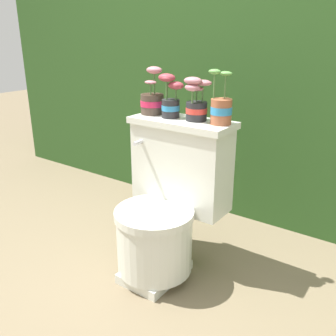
{
  "coord_description": "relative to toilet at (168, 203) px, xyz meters",
  "views": [
    {
      "loc": [
        0.94,
        -1.2,
        1.11
      ],
      "look_at": [
        -0.0,
        0.12,
        0.52
      ],
      "focal_mm": 40.0,
      "sensor_mm": 36.0,
      "label": 1
    }
  ],
  "objects": [
    {
      "name": "ground_plane",
      "position": [
        0.0,
        -0.12,
        -0.35
      ],
      "size": [
        12.0,
        12.0,
        0.0
      ],
      "primitive_type": "plane",
      "color": "#75664C"
    },
    {
      "name": "potted_plant_midright",
      "position": [
        0.19,
        0.13,
        0.46
      ],
      "size": [
        0.11,
        0.1,
        0.24
      ],
      "color": "#9E5638",
      "rests_on": "toilet"
    },
    {
      "name": "potted_plant_left",
      "position": [
        -0.19,
        0.13,
        0.45
      ],
      "size": [
        0.12,
        0.12,
        0.23
      ],
      "color": "#47382D",
      "rests_on": "toilet"
    },
    {
      "name": "potted_plant_midleft",
      "position": [
        -0.07,
        0.11,
        0.47
      ],
      "size": [
        0.13,
        0.09,
        0.2
      ],
      "color": "#262628",
      "rests_on": "toilet"
    },
    {
      "name": "toilet",
      "position": [
        0.0,
        0.0,
        0.0
      ],
      "size": [
        0.5,
        0.51,
        0.73
      ],
      "color": "silver",
      "rests_on": "ground"
    },
    {
      "name": "potted_plant_middle",
      "position": [
        0.07,
        0.13,
        0.47
      ],
      "size": [
        0.12,
        0.11,
        0.2
      ],
      "color": "#262628",
      "rests_on": "toilet"
    },
    {
      "name": "hedge_backdrop",
      "position": [
        0.0,
        1.15,
        0.48
      ],
      "size": [
        4.14,
        0.88,
        1.66
      ],
      "color": "#284C1E",
      "rests_on": "ground"
    }
  ]
}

